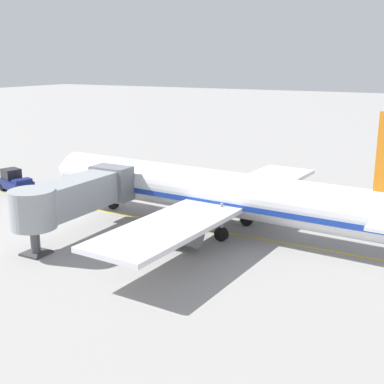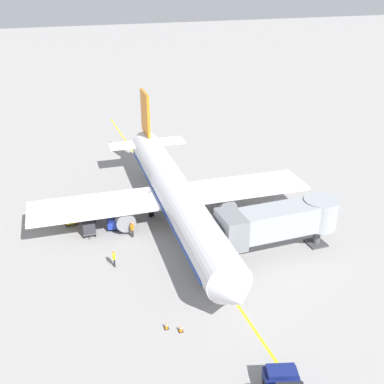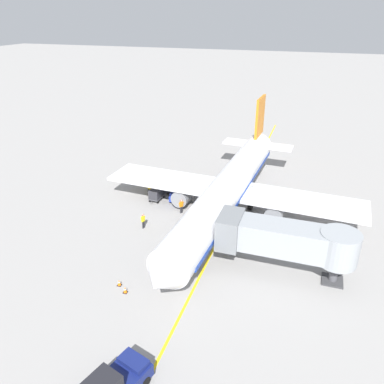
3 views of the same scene
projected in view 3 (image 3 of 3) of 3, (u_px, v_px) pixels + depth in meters
ground_plane at (231, 214)px, 43.91m from camera, size 400.00×400.00×0.00m
gate_lead_in_line at (231, 214)px, 43.91m from camera, size 0.24×80.00×0.01m
parked_airliner at (228, 188)px, 42.86m from camera, size 30.24×37.33×10.63m
jet_bridge at (285, 239)px, 32.83m from camera, size 11.99×3.50×4.98m
baggage_tug_lead at (178, 196)px, 46.59m from camera, size 1.66×2.67×1.62m
baggage_tug_trailing at (155, 183)px, 50.04m from camera, size 1.34×2.53×1.62m
baggage_cart_front at (157, 193)px, 46.83m from camera, size 1.43×2.94×1.58m
baggage_cart_second_in_train at (168, 184)px, 49.15m from camera, size 1.43×2.94×1.58m
ground_crew_wing_walker at (181, 206)px, 43.80m from camera, size 0.46×0.66×1.69m
ground_crew_loader at (143, 220)px, 40.73m from camera, size 0.32×0.73×1.69m
ground_crew_marshaller at (192, 187)px, 48.45m from camera, size 0.73×0.28×1.69m
safety_cone_nose_left at (119, 283)px, 32.42m from camera, size 0.36×0.36×0.59m
safety_cone_nose_right at (125, 290)px, 31.59m from camera, size 0.36×0.36×0.59m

